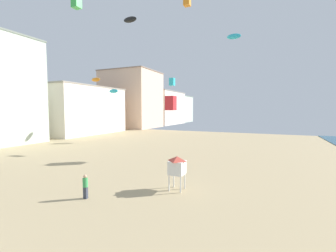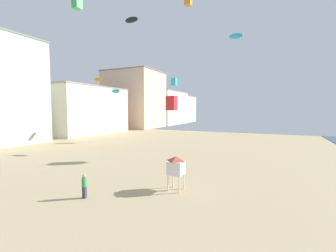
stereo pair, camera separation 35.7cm
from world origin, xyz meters
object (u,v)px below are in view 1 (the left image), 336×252
Objects in this scene: lifeguard_stand at (177,166)px; kite_cyan_box at (172,82)px; kite_flyer at (85,185)px; kite_orange_box at (187,1)px; kite_red_box_2 at (171,103)px; kite_green_box at (76,2)px; kite_orange_parafoil at (96,80)px; kite_cyan_parafoil at (114,91)px; kite_cyan_parafoil_2 at (234,36)px; kite_black_parafoil at (130,20)px.

lifeguard_stand is 1.74× the size of kite_cyan_box.
kite_orange_box reaches higher than kite_flyer.
kite_red_box_2 reaches higher than kite_flyer.
kite_orange_parafoil is at bearing 125.89° from kite_green_box.
kite_cyan_parafoil_2 reaches higher than kite_cyan_parafoil.
lifeguard_stand is at bearing -34.00° from kite_orange_parafoil.
kite_cyan_parafoil is 22.62m from kite_cyan_parafoil_2.
kite_black_parafoil reaches higher than lifeguard_stand.
kite_orange_box is at bearing -91.90° from kite_flyer.
kite_red_box_2 is (6.84, -1.79, -11.50)m from kite_black_parafoil.
kite_black_parafoil is 14.45m from kite_cyan_parafoil.
kite_orange_box is (-3.43, 11.77, 17.46)m from lifeguard_stand.
lifeguard_stand is 1.59× the size of kite_orange_parafoil.
kite_flyer is 0.81× the size of kite_black_parafoil.
kite_green_box reaches higher than kite_red_box_2.
kite_orange_box is (1.32, 1.94, 12.51)m from kite_red_box_2.
kite_flyer is 15.07m from kite_red_box_2.
kite_cyan_box is at bearing -74.28° from kite_flyer.
kite_cyan_box reaches higher than kite_flyer.
lifeguard_stand is 21.33m from kite_orange_box.
kite_cyan_box reaches higher than kite_orange_parafoil.
kite_red_box_2 is 1.42× the size of kite_orange_box.
kite_red_box_2 is at bearing -11.20° from kite_orange_parafoil.
kite_black_parafoil is 1.07× the size of kite_cyan_parafoil.
lifeguard_stand is 1.35× the size of kite_cyan_parafoil.
kite_flyer is 1.12× the size of kite_cyan_box.
kite_orange_parafoil is 0.85× the size of kite_cyan_parafoil.
kite_orange_parafoil reaches higher than kite_red_box_2.
kite_green_box is at bearing -117.36° from kite_red_box_2.
kite_cyan_parafoil_2 reaches higher than kite_red_box_2.
kite_black_parafoil is 1.26× the size of kite_orange_parafoil.
kite_flyer is 24.30m from kite_orange_box.
kite_orange_parafoil is 1.53× the size of kite_green_box.
kite_green_box is (-4.70, 4.29, 14.58)m from kite_flyer.
kite_cyan_box is (-6.21, 29.50, 10.48)m from kite_flyer.
kite_cyan_parafoil_2 reaches higher than kite_orange_parafoil.
kite_cyan_box is 15.45m from kite_black_parafoil.
kite_cyan_box is at bearing 161.58° from kite_cyan_parafoil_2.
kite_cyan_parafoil is 1.55× the size of kite_orange_box.
kite_cyan_parafoil reaches higher than kite_red_box_2.
kite_cyan_box is at bearing 122.40° from lifeguard_stand.
lifeguard_stand is 2.10× the size of kite_orange_box.
kite_cyan_parafoil_2 is (10.54, 21.19, 1.78)m from kite_green_box.
kite_black_parafoil is at bearing -91.51° from kite_cyan_box.
kite_cyan_box reaches higher than kite_cyan_parafoil.
kite_flyer is at bearing -50.67° from kite_orange_parafoil.
kite_cyan_parafoil_2 is (12.41, 9.81, -1.00)m from kite_black_parafoil.
kite_cyan_parafoil is (-10.55, 18.84, -6.05)m from kite_green_box.
kite_orange_box is at bearing 55.67° from kite_red_box_2.
kite_orange_box reaches higher than kite_cyan_parafoil.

